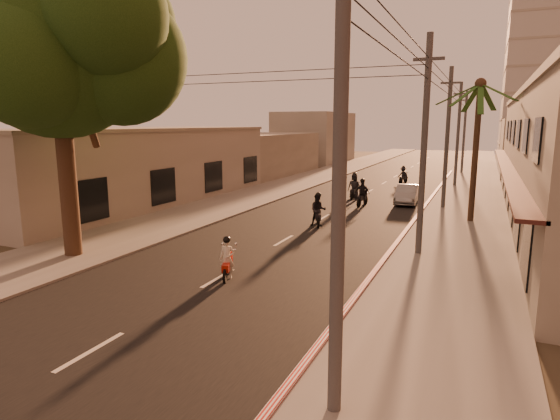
{
  "coord_description": "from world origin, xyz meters",
  "views": [
    {
      "loc": [
        8.51,
        -11.86,
        5.51
      ],
      "look_at": [
        0.8,
        5.74,
        1.94
      ],
      "focal_mm": 30.0,
      "sensor_mm": 36.0,
      "label": 1
    }
  ],
  "objects_px": {
    "scooter_far_a": "(354,187)",
    "parked_car": "(407,194)",
    "scooter_red": "(227,259)",
    "broadleaf_tree": "(67,45)",
    "palm_tree": "(480,92)",
    "scooter_far_b": "(403,175)",
    "scooter_mid_a": "(318,211)",
    "scooter_mid_b": "(362,194)"
  },
  "relations": [
    {
      "from": "scooter_mid_b",
      "to": "parked_car",
      "type": "xyz_separation_m",
      "value": [
        2.64,
        2.17,
        -0.19
      ]
    },
    {
      "from": "scooter_mid_b",
      "to": "parked_car",
      "type": "bearing_deg",
      "value": 45.84
    },
    {
      "from": "parked_car",
      "to": "palm_tree",
      "type": "bearing_deg",
      "value": -52.89
    },
    {
      "from": "scooter_far_a",
      "to": "scooter_far_b",
      "type": "height_order",
      "value": "scooter_far_a"
    },
    {
      "from": "scooter_mid_b",
      "to": "scooter_far_b",
      "type": "relative_size",
      "value": 1.16
    },
    {
      "from": "broadleaf_tree",
      "to": "scooter_far_a",
      "type": "relative_size",
      "value": 6.02
    },
    {
      "from": "broadleaf_tree",
      "to": "parked_car",
      "type": "distance_m",
      "value": 22.94
    },
    {
      "from": "broadleaf_tree",
      "to": "scooter_mid_b",
      "type": "distance_m",
      "value": 19.95
    },
    {
      "from": "palm_tree",
      "to": "scooter_far_a",
      "type": "height_order",
      "value": "palm_tree"
    },
    {
      "from": "broadleaf_tree",
      "to": "palm_tree",
      "type": "relative_size",
      "value": 1.48
    },
    {
      "from": "palm_tree",
      "to": "scooter_red",
      "type": "height_order",
      "value": "palm_tree"
    },
    {
      "from": "scooter_mid_b",
      "to": "palm_tree",
      "type": "bearing_deg",
      "value": -16.34
    },
    {
      "from": "scooter_mid_b",
      "to": "scooter_far_b",
      "type": "distance_m",
      "value": 13.44
    },
    {
      "from": "scooter_far_a",
      "to": "parked_car",
      "type": "relative_size",
      "value": 0.5
    },
    {
      "from": "scooter_mid_b",
      "to": "parked_car",
      "type": "relative_size",
      "value": 0.47
    },
    {
      "from": "palm_tree",
      "to": "scooter_far_b",
      "type": "xyz_separation_m",
      "value": [
        -6.35,
        16.32,
        -6.39
      ]
    },
    {
      "from": "broadleaf_tree",
      "to": "scooter_far_a",
      "type": "height_order",
      "value": "broadleaf_tree"
    },
    {
      "from": "broadleaf_tree",
      "to": "palm_tree",
      "type": "xyz_separation_m",
      "value": [
        14.61,
        13.86,
        -1.33
      ]
    },
    {
      "from": "scooter_red",
      "to": "palm_tree",
      "type": "bearing_deg",
      "value": 40.45
    },
    {
      "from": "scooter_far_a",
      "to": "parked_car",
      "type": "distance_m",
      "value": 3.92
    },
    {
      "from": "broadleaf_tree",
      "to": "scooter_red",
      "type": "height_order",
      "value": "broadleaf_tree"
    },
    {
      "from": "broadleaf_tree",
      "to": "palm_tree",
      "type": "distance_m",
      "value": 20.18
    },
    {
      "from": "scooter_far_a",
      "to": "parked_car",
      "type": "xyz_separation_m",
      "value": [
        3.88,
        -0.49,
        -0.23
      ]
    },
    {
      "from": "scooter_red",
      "to": "scooter_far_a",
      "type": "distance_m",
      "value": 19.38
    },
    {
      "from": "palm_tree",
      "to": "parked_car",
      "type": "height_order",
      "value": "palm_tree"
    },
    {
      "from": "scooter_far_a",
      "to": "scooter_far_b",
      "type": "distance_m",
      "value": 10.92
    },
    {
      "from": "scooter_red",
      "to": "scooter_mid_b",
      "type": "xyz_separation_m",
      "value": [
        0.8,
        16.72,
        0.14
      ]
    },
    {
      "from": "scooter_mid_a",
      "to": "parked_car",
      "type": "distance_m",
      "value": 9.88
    },
    {
      "from": "broadleaf_tree",
      "to": "scooter_mid_a",
      "type": "relative_size",
      "value": 6.47
    },
    {
      "from": "scooter_mid_a",
      "to": "scooter_mid_b",
      "type": "height_order",
      "value": "scooter_mid_b"
    },
    {
      "from": "palm_tree",
      "to": "broadleaf_tree",
      "type": "bearing_deg",
      "value": -136.52
    },
    {
      "from": "palm_tree",
      "to": "scooter_far_a",
      "type": "xyz_separation_m",
      "value": [
        -8.16,
        5.55,
        -6.27
      ]
    },
    {
      "from": "scooter_mid_b",
      "to": "scooter_far_a",
      "type": "distance_m",
      "value": 2.94
    },
    {
      "from": "scooter_mid_a",
      "to": "scooter_far_a",
      "type": "height_order",
      "value": "scooter_far_a"
    },
    {
      "from": "scooter_mid_a",
      "to": "scooter_far_a",
      "type": "distance_m",
      "value": 9.81
    },
    {
      "from": "scooter_red",
      "to": "parked_car",
      "type": "bearing_deg",
      "value": 59.29
    },
    {
      "from": "scooter_red",
      "to": "scooter_far_b",
      "type": "relative_size",
      "value": 0.96
    },
    {
      "from": "scooter_mid_b",
      "to": "scooter_far_a",
      "type": "bearing_deg",
      "value": 121.49
    },
    {
      "from": "scooter_red",
      "to": "scooter_far_b",
      "type": "height_order",
      "value": "scooter_far_b"
    },
    {
      "from": "palm_tree",
      "to": "scooter_mid_a",
      "type": "relative_size",
      "value": 4.39
    },
    {
      "from": "palm_tree",
      "to": "parked_car",
      "type": "bearing_deg",
      "value": 130.15
    },
    {
      "from": "scooter_mid_b",
      "to": "broadleaf_tree",
      "type": "bearing_deg",
      "value": -108.31
    }
  ]
}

